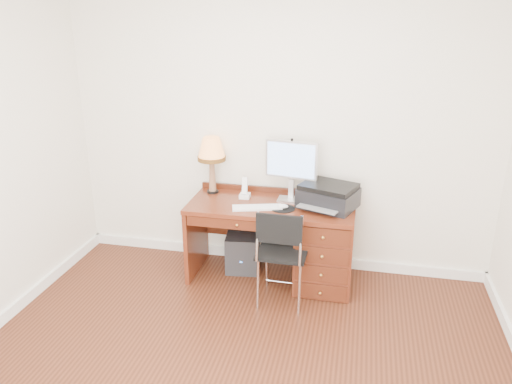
% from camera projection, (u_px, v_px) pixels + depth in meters
% --- Properties ---
extents(ground, '(4.00, 4.00, 0.00)m').
position_uv_depth(ground, '(233.00, 376.00, 3.48)').
color(ground, '#39180C').
rests_on(ground, ground).
extents(room_shell, '(4.00, 4.00, 4.00)m').
position_uv_depth(room_shell, '(253.00, 318.00, 4.04)').
color(room_shell, white).
rests_on(room_shell, ground).
extents(desk, '(1.50, 0.67, 0.75)m').
position_uv_depth(desk, '(306.00, 241.00, 4.56)').
color(desk, maroon).
rests_on(desk, ground).
extents(monitor, '(0.48, 0.19, 0.55)m').
position_uv_depth(monitor, '(291.00, 163.00, 4.50)').
color(monitor, silver).
rests_on(monitor, desk).
extents(keyboard, '(0.46, 0.24, 0.02)m').
position_uv_depth(keyboard, '(257.00, 207.00, 4.41)').
color(keyboard, white).
rests_on(keyboard, desk).
extents(mouse_pad, '(0.21, 0.21, 0.04)m').
position_uv_depth(mouse_pad, '(283.00, 208.00, 4.39)').
color(mouse_pad, black).
rests_on(mouse_pad, desk).
extents(printer, '(0.57, 0.51, 0.21)m').
position_uv_depth(printer, '(328.00, 196.00, 4.41)').
color(printer, black).
rests_on(printer, desk).
extents(leg_lamp, '(0.27, 0.27, 0.54)m').
position_uv_depth(leg_lamp, '(212.00, 152.00, 4.65)').
color(leg_lamp, black).
rests_on(leg_lamp, desk).
extents(phone, '(0.10, 0.10, 0.20)m').
position_uv_depth(phone, '(245.00, 192.00, 4.63)').
color(phone, white).
rests_on(phone, desk).
extents(pen_cup, '(0.08, 0.08, 0.10)m').
position_uv_depth(pen_cup, '(302.00, 197.00, 4.52)').
color(pen_cup, black).
rests_on(pen_cup, desk).
extents(chair, '(0.42, 0.43, 0.88)m').
position_uv_depth(chair, '(282.00, 247.00, 4.16)').
color(chair, black).
rests_on(chair, ground).
extents(equipment_box, '(0.35, 0.35, 0.36)m').
position_uv_depth(equipment_box, '(243.00, 252.00, 4.85)').
color(equipment_box, black).
rests_on(equipment_box, ground).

